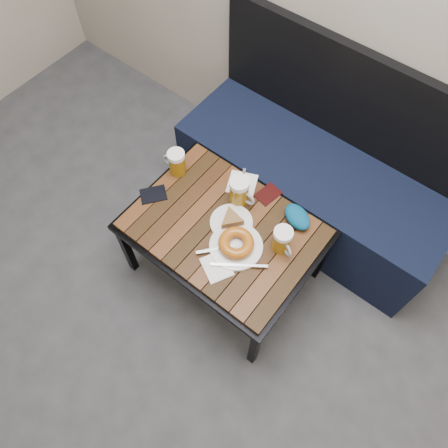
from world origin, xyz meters
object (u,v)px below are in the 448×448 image
Objects in this scene: passport_burgundy at (268,194)px; passport_navy at (153,195)px; beer_mug_right at (282,240)px; beer_mug_left at (176,162)px; cafe_table at (224,232)px; plate_pie at (231,221)px; beer_mug_centre at (240,191)px; plate_bagel at (236,244)px; bench at (312,182)px; knit_pouch at (297,217)px.

passport_navy is at bearing -131.72° from passport_burgundy.
beer_mug_left is at bearing -156.83° from beer_mug_right.
cafe_table is 0.27m from passport_burgundy.
cafe_table is at bearing -110.03° from plate_pie.
beer_mug_centre reaches higher than passport_navy.
plate_pie is 1.69× the size of passport_burgundy.
plate_bagel is 2.54× the size of passport_burgundy.
bench is 9.73× the size of beer_mug_centre.
cafe_table is 0.13m from plate_bagel.
cafe_table is 5.90× the size of knit_pouch.
cafe_table is 0.08m from plate_pie.
passport_navy is (-0.61, -0.14, -0.06)m from beer_mug_right.
bench reaches higher than plate_bagel.
beer_mug_right is 0.92× the size of knit_pouch.
beer_mug_right is at bearing 38.42° from plate_bagel.
bench is 12.56× the size of passport_burgundy.
beer_mug_centre is (-0.16, -0.43, 0.27)m from bench.
passport_navy is at bearing -145.74° from beer_mug_centre.
passport_navy is at bearing -153.66° from knit_pouch.
bench reaches higher than passport_navy.
plate_pie is 1.60× the size of passport_navy.
cafe_table is 0.20m from beer_mug_centre.
beer_mug_right is 0.46× the size of plate_bagel.
passport_navy and passport_burgundy have the same top height.
plate_pie is 0.66× the size of plate_bagel.
beer_mug_left and beer_mug_right have the same top height.
bench is at bearing -144.39° from beer_mug_left.
plate_bagel is 0.31m from passport_burgundy.
beer_mug_right is 0.28m from passport_burgundy.
passport_burgundy is at bearing 51.35° from beer_mug_centre.
beer_mug_right is at bearing 49.97° from passport_navy.
cafe_table is (-0.13, -0.59, 0.16)m from bench.
beer_mug_centre is at bearing 124.02° from plate_bagel.
passport_navy is at bearing -164.60° from plate_pie.
passport_navy is at bearing -126.52° from bench.
passport_navy is 1.05× the size of passport_burgundy.
beer_mug_left reaches higher than knit_pouch.
cafe_table is 4.45× the size of plate_pie.
bench is 9.84× the size of knit_pouch.
bench is at bearing 87.81° from plate_bagel.
beer_mug_left is at bearing 169.42° from plate_pie.
beer_mug_centre is 0.30m from beer_mug_right.
knit_pouch is at bearing 15.46° from beer_mug_centre.
knit_pouch is (0.26, 0.07, -0.04)m from beer_mug_centre.
beer_mug_right reaches higher than passport_burgundy.
beer_mug_left is 0.45m from passport_burgundy.
beer_mug_left reaches higher than plate_bagel.
cafe_table is at bearing -77.46° from beer_mug_centre.
beer_mug_right is at bearing 16.21° from cafe_table.
knit_pouch is (0.18, -0.03, 0.03)m from passport_burgundy.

